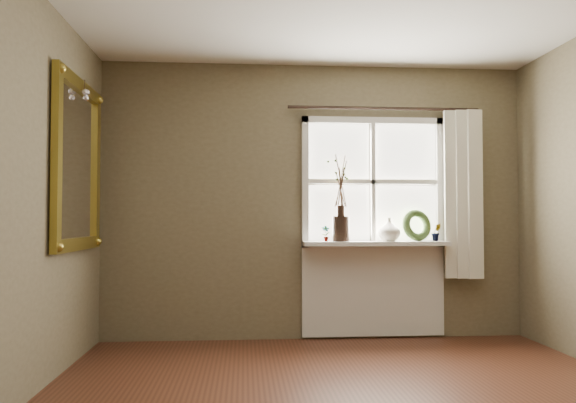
# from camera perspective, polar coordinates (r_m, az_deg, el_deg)

# --- Properties ---
(wall_back) EXTENTS (4.00, 0.10, 2.60)m
(wall_back) POSITION_cam_1_polar(r_m,az_deg,el_deg) (5.38, 2.73, 0.04)
(wall_back) COLOR brown
(wall_back) RESTS_ON ground
(window_frame) EXTENTS (1.36, 0.06, 1.24)m
(window_frame) POSITION_cam_1_polar(r_m,az_deg,el_deg) (5.42, 8.60, 1.95)
(window_frame) COLOR silver
(window_frame) RESTS_ON wall_back
(window_sill) EXTENTS (1.36, 0.26, 0.04)m
(window_sill) POSITION_cam_1_polar(r_m,az_deg,el_deg) (5.31, 8.90, -4.23)
(window_sill) COLOR silver
(window_sill) RESTS_ON wall_back
(window_apron) EXTENTS (1.36, 0.04, 0.88)m
(window_apron) POSITION_cam_1_polar(r_m,az_deg,el_deg) (5.45, 8.65, -8.81)
(window_apron) COLOR silver
(window_apron) RESTS_ON ground
(dark_jug) EXTENTS (0.21, 0.21, 0.23)m
(dark_jug) POSITION_cam_1_polar(r_m,az_deg,el_deg) (5.24, 5.40, -2.78)
(dark_jug) COLOR black
(dark_jug) RESTS_ON window_sill
(cream_vase) EXTENTS (0.25, 0.25, 0.22)m
(cream_vase) POSITION_cam_1_polar(r_m,az_deg,el_deg) (5.33, 10.25, -2.82)
(cream_vase) COLOR beige
(cream_vase) RESTS_ON window_sill
(wreath) EXTENTS (0.33, 0.22, 0.31)m
(wreath) POSITION_cam_1_polar(r_m,az_deg,el_deg) (5.45, 12.94, -2.71)
(wreath) COLOR #2F441E
(wreath) RESTS_ON window_sill
(potted_plant_left) EXTENTS (0.08, 0.06, 0.15)m
(potted_plant_left) POSITION_cam_1_polar(r_m,az_deg,el_deg) (5.21, 3.86, -3.25)
(potted_plant_left) COLOR #2F441E
(potted_plant_left) RESTS_ON window_sill
(potted_plant_right) EXTENTS (0.09, 0.08, 0.17)m
(potted_plant_right) POSITION_cam_1_polar(r_m,az_deg,el_deg) (5.47, 14.83, -3.04)
(potted_plant_right) COLOR #2F441E
(potted_plant_right) RESTS_ON window_sill
(curtain) EXTENTS (0.36, 0.12, 1.59)m
(curtain) POSITION_cam_1_polar(r_m,az_deg,el_deg) (5.57, 17.29, 0.73)
(curtain) COLOR beige
(curtain) RESTS_ON wall_back
(curtain_rod) EXTENTS (1.84, 0.03, 0.03)m
(curtain_rod) POSITION_cam_1_polar(r_m,az_deg,el_deg) (5.48, 9.74, 9.31)
(curtain_rod) COLOR black
(curtain_rod) RESTS_ON wall_back
(gilt_mirror) EXTENTS (0.10, 1.11, 1.33)m
(gilt_mirror) POSITION_cam_1_polar(r_m,az_deg,el_deg) (4.66, -20.56, 3.58)
(gilt_mirror) COLOR white
(gilt_mirror) RESTS_ON wall_left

